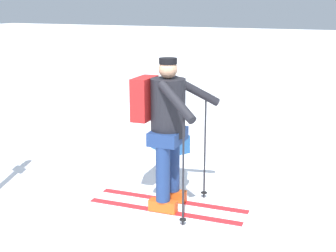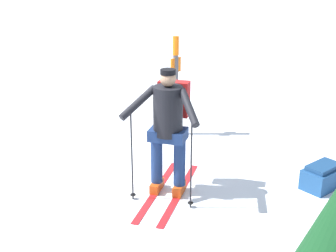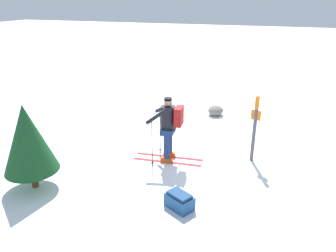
{
  "view_description": "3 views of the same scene",
  "coord_description": "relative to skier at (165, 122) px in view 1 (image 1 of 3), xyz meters",
  "views": [
    {
      "loc": [
        3.57,
        2.23,
        2.14
      ],
      "look_at": [
        -0.68,
        0.14,
        0.91
      ],
      "focal_mm": 50.0,
      "sensor_mm": 36.0,
      "label": 1
    },
    {
      "loc": [
        -2.66,
        5.15,
        2.89
      ],
      "look_at": [
        -0.68,
        0.14,
        0.91
      ],
      "focal_mm": 50.0,
      "sensor_mm": 36.0,
      "label": 2
    },
    {
      "loc": [
        -7.63,
        -2.26,
        3.85
      ],
      "look_at": [
        -0.68,
        0.14,
        0.91
      ],
      "focal_mm": 35.0,
      "sensor_mm": 36.0,
      "label": 3
    }
  ],
  "objects": [
    {
      "name": "dropped_backpack",
      "position": [
        -1.84,
        -0.84,
        -0.79
      ],
      "size": [
        0.56,
        0.64,
        0.33
      ],
      "color": "navy",
      "rests_on": "ground_plane"
    },
    {
      "name": "skier",
      "position": [
        0.0,
        0.0,
        0.0
      ],
      "size": [
        0.98,
        1.76,
        1.62
      ],
      "color": "red",
      "rests_on": "ground_plane"
    },
    {
      "name": "ground_plane",
      "position": [
        0.68,
        -0.11,
        -0.95
      ],
      "size": [
        80.0,
        80.0,
        0.0
      ],
      "primitive_type": "plane",
      "color": "white"
    }
  ]
}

